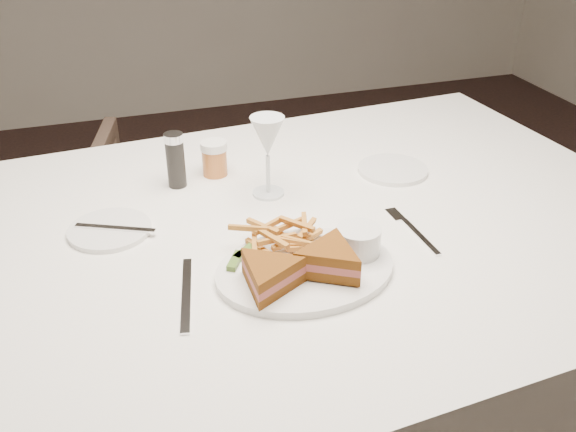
# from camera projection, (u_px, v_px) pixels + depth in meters

# --- Properties ---
(ground) EXTENTS (5.00, 5.00, 0.00)m
(ground) POSITION_uv_depth(u_px,v_px,m) (284.00, 413.00, 1.82)
(ground) COLOR black
(ground) RESTS_ON ground
(table) EXTENTS (1.67, 1.17, 0.75)m
(table) POSITION_uv_depth(u_px,v_px,m) (281.00, 368.00, 1.45)
(table) COLOR white
(table) RESTS_ON ground
(chair_far) EXTENTS (0.76, 0.73, 0.65)m
(chair_far) POSITION_uv_depth(u_px,v_px,m) (195.00, 216.00, 2.15)
(chair_far) COLOR #4E3B30
(chair_far) RESTS_ON ground
(table_setting) EXTENTS (0.80, 0.60, 0.18)m
(table_setting) POSITION_uv_depth(u_px,v_px,m) (284.00, 227.00, 1.19)
(table_setting) COLOR white
(table_setting) RESTS_ON table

